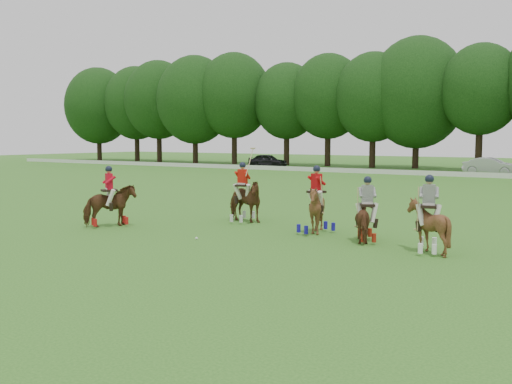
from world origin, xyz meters
The scene contains 11 objects.
ground centered at (0.00, 0.00, 0.00)m, with size 180.00×180.00×0.00m, color #2C651D.
tree_line centered at (0.26, 48.05, 8.23)m, with size 117.98×14.32×14.75m.
boundary_rail centered at (0.00, 38.00, 0.22)m, with size 120.00×0.10×0.44m, color white.
car_left centered at (-21.91, 42.50, 0.77)m, with size 1.82×4.51×1.54m, color black.
car_mid centered at (2.20, 42.50, 0.79)m, with size 1.67×4.79×1.58m, color #A6A7AC.
polo_red_a centered at (-3.82, 1.83, 0.83)m, with size 1.72×2.07×2.31m.
polo_red_b centered at (-0.29, 5.61, 0.87)m, with size 1.93×1.74×2.94m.
polo_red_c centered at (3.48, 4.67, 0.88)m, with size 1.87×1.96×2.40m.
polo_stripe_a centered at (5.57, 4.16, 0.75)m, with size 1.45×1.81×2.13m.
polo_stripe_b centered at (7.74, 3.48, 0.82)m, with size 1.61×1.72×2.29m.
polo_ball centered at (0.69, 1.45, 0.04)m, with size 0.09×0.09×0.09m, color white.
Camera 1 is at (12.48, -13.14, 3.36)m, focal length 40.00 mm.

